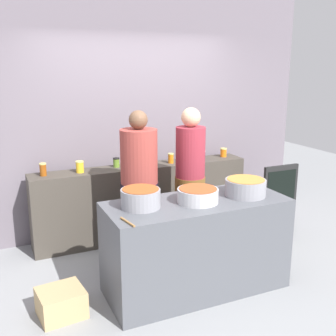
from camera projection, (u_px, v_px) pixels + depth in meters
ground at (182, 274)px, 4.23m from camera, size 12.00×12.00×0.00m
storefront_wall at (132, 114)px, 5.15m from camera, size 4.80×0.12×3.00m
display_shelf at (143, 201)px, 5.09m from camera, size 2.70×0.36×0.91m
prep_table at (196, 246)px, 3.86m from camera, size 1.70×0.70×0.89m
preserve_jar_0 at (43, 169)px, 4.51m from camera, size 0.08×0.08×0.14m
preserve_jar_1 at (80, 167)px, 4.64m from camera, size 0.09×0.09×0.13m
preserve_jar_2 at (116, 162)px, 4.90m from camera, size 0.08×0.08×0.12m
preserve_jar_3 at (135, 163)px, 4.87m from camera, size 0.08×0.08×0.12m
preserve_jar_4 at (143, 161)px, 4.93m from camera, size 0.09×0.09×0.13m
preserve_jar_5 at (171, 158)px, 5.10m from camera, size 0.07×0.07×0.12m
preserve_jar_6 at (186, 157)px, 5.16m from camera, size 0.07×0.07×0.13m
preserve_jar_7 at (195, 156)px, 5.20m from camera, size 0.08×0.08×0.14m
preserve_jar_8 at (202, 155)px, 5.27m from camera, size 0.09×0.09×0.12m
preserve_jar_9 at (223, 152)px, 5.45m from camera, size 0.09×0.09×0.12m
cooking_pot_left at (141, 198)px, 3.57m from camera, size 0.35×0.35×0.17m
cooking_pot_center at (198, 195)px, 3.70m from camera, size 0.37×0.37×0.13m
cooking_pot_right at (245, 187)px, 3.90m from camera, size 0.39×0.39×0.16m
wooden_spoon at (128, 222)px, 3.23m from camera, size 0.05×0.22×0.02m
cook_with_tongs at (140, 198)px, 4.29m from camera, size 0.40×0.40×1.66m
cook_in_cap at (190, 189)px, 4.54m from camera, size 0.34×0.34×1.66m
bread_crate at (61, 303)px, 3.51m from camera, size 0.41×0.38×0.24m
chalkboard_sign at (280, 199)px, 5.18m from camera, size 0.50×0.05×0.89m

